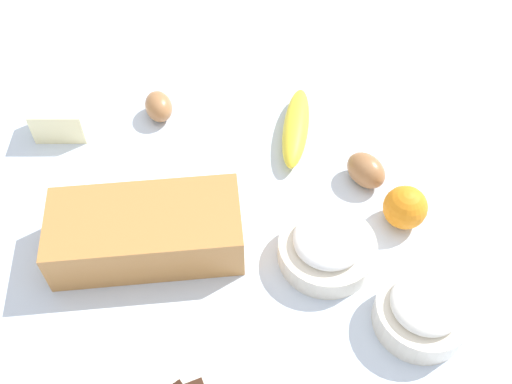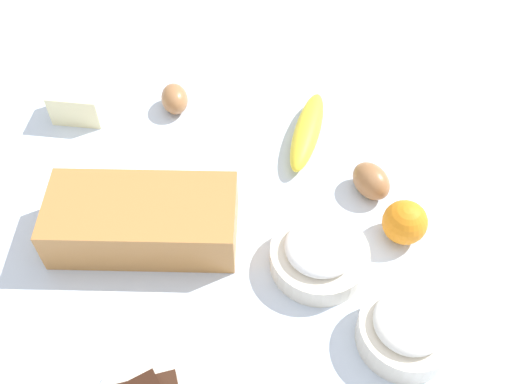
% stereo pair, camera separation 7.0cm
% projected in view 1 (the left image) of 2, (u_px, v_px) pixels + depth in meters
% --- Properties ---
extents(ground_plane, '(2.40, 2.40, 0.02)m').
position_uv_depth(ground_plane, '(256.00, 211.00, 0.96)').
color(ground_plane, silver).
extents(loaf_pan, '(0.30, 0.18, 0.08)m').
position_uv_depth(loaf_pan, '(146.00, 231.00, 0.87)').
color(loaf_pan, '#B77A3D').
rests_on(loaf_pan, ground_plane).
extents(flour_bowl, '(0.13, 0.13, 0.07)m').
position_uv_depth(flour_bowl, '(423.00, 311.00, 0.80)').
color(flour_bowl, silver).
rests_on(flour_bowl, ground_plane).
extents(sugar_bowl, '(0.15, 0.15, 0.06)m').
position_uv_depth(sugar_bowl, '(327.00, 247.00, 0.87)').
color(sugar_bowl, silver).
rests_on(sugar_bowl, ground_plane).
extents(banana, '(0.12, 0.19, 0.04)m').
position_uv_depth(banana, '(296.00, 127.00, 1.03)').
color(banana, yellow).
rests_on(banana, ground_plane).
extents(orange_fruit, '(0.07, 0.07, 0.07)m').
position_uv_depth(orange_fruit, '(405.00, 207.00, 0.91)').
color(orange_fruit, orange).
rests_on(orange_fruit, ground_plane).
extents(butter_block, '(0.10, 0.09, 0.06)m').
position_uv_depth(butter_block, '(61.00, 119.00, 1.03)').
color(butter_block, '#F4EDB2').
rests_on(butter_block, ground_plane).
extents(egg_near_butter, '(0.05, 0.07, 0.05)m').
position_uv_depth(egg_near_butter, '(159.00, 106.00, 1.06)').
color(egg_near_butter, '#A36E42').
rests_on(egg_near_butter, ground_plane).
extents(egg_beside_bowl, '(0.07, 0.09, 0.05)m').
position_uv_depth(egg_beside_bowl, '(367.00, 172.00, 0.96)').
color(egg_beside_bowl, '#9F6A40').
rests_on(egg_beside_bowl, ground_plane).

